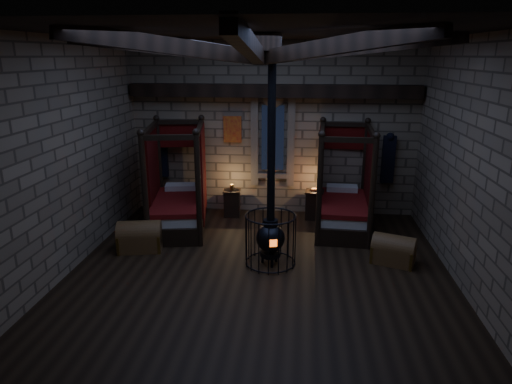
# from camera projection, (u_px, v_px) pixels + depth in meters

# --- Properties ---
(room) EXTENTS (7.02, 7.02, 4.29)m
(room) POSITION_uv_depth(u_px,v_px,m) (260.00, 62.00, 7.48)
(room) COLOR black
(room) RESTS_ON ground
(bed_left) EXTENTS (1.55, 2.43, 2.37)m
(bed_left) POSITION_uv_depth(u_px,v_px,m) (179.00, 203.00, 10.53)
(bed_left) COLOR black
(bed_left) RESTS_ON ground
(bed_right) EXTENTS (1.29, 2.28, 2.32)m
(bed_right) POSITION_uv_depth(u_px,v_px,m) (342.00, 204.00, 10.49)
(bed_right) COLOR black
(bed_right) RESTS_ON ground
(trunk_left) EXTENTS (0.96, 0.71, 0.64)m
(trunk_left) POSITION_uv_depth(u_px,v_px,m) (140.00, 237.00, 9.35)
(trunk_left) COLOR brown
(trunk_left) RESTS_ON ground
(trunk_right) EXTENTS (0.91, 0.75, 0.58)m
(trunk_right) POSITION_uv_depth(u_px,v_px,m) (393.00, 250.00, 8.77)
(trunk_right) COLOR brown
(trunk_right) RESTS_ON ground
(nightstand_left) EXTENTS (0.44, 0.42, 0.82)m
(nightstand_left) POSITION_uv_depth(u_px,v_px,m) (232.00, 203.00, 11.32)
(nightstand_left) COLOR black
(nightstand_left) RESTS_ON ground
(nightstand_right) EXTENTS (0.48, 0.46, 0.77)m
(nightstand_right) POSITION_uv_depth(u_px,v_px,m) (314.00, 205.00, 11.12)
(nightstand_right) COLOR black
(nightstand_right) RESTS_ON ground
(stove) EXTENTS (0.97, 0.97, 4.05)m
(stove) POSITION_uv_depth(u_px,v_px,m) (270.00, 234.00, 8.62)
(stove) COLOR black
(stove) RESTS_ON ground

